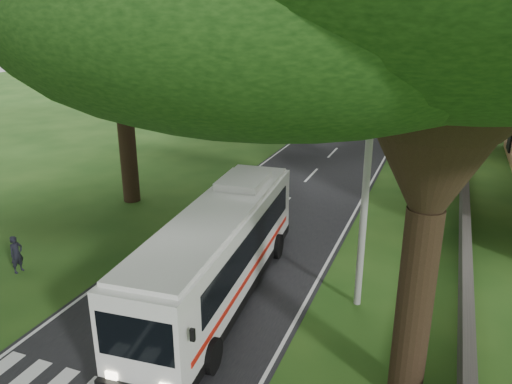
{
  "coord_description": "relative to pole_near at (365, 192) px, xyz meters",
  "views": [
    {
      "loc": [
        7.74,
        -9.55,
        9.54
      ],
      "look_at": [
        0.14,
        9.93,
        2.2
      ],
      "focal_mm": 35.0,
      "sensor_mm": 36.0,
      "label": 1
    }
  ],
  "objects": [
    {
      "name": "pole_far",
      "position": [
        0.0,
        40.0,
        0.0
      ],
      "size": [
        1.6,
        0.24,
        8.0
      ],
      "color": "gray",
      "rests_on": "ground"
    },
    {
      "name": "distant_car_b",
      "position": [
        -7.11,
        49.63,
        -3.56
      ],
      "size": [
        1.26,
        3.59,
        1.18
      ],
      "primitive_type": "imported",
      "rotation": [
        0.0,
        0.0,
        0.0
      ],
      "color": "#262352",
      "rests_on": "road"
    },
    {
      "name": "pole_mid",
      "position": [
        0.0,
        20.0,
        0.0
      ],
      "size": [
        1.6,
        0.24,
        8.0
      ],
      "color": "gray",
      "rests_on": "ground"
    },
    {
      "name": "property_wall",
      "position": [
        3.5,
        18.0,
        -3.58
      ],
      "size": [
        0.35,
        50.0,
        1.2
      ],
      "primitive_type": "cube",
      "color": "#383533",
      "rests_on": "ground"
    },
    {
      "name": "tree_r_far",
      "position": [
        3.0,
        50.0,
        6.52
      ],
      "size": [
        12.59,
        12.59,
        13.55
      ],
      "color": "black",
      "rests_on": "ground"
    },
    {
      "name": "pole_near",
      "position": [
        0.0,
        0.0,
        0.0
      ],
      "size": [
        1.6,
        0.24,
        8.0
      ],
      "color": "gray",
      "rests_on": "ground"
    },
    {
      "name": "distant_car_a",
      "position": [
        -6.72,
        30.25,
        -3.39
      ],
      "size": [
        2.12,
        4.57,
        1.52
      ],
      "primitive_type": "imported",
      "rotation": [
        0.0,
        0.0,
        3.22
      ],
      "color": "#B6B6BB",
      "rests_on": "road"
    },
    {
      "name": "ground",
      "position": [
        -5.5,
        -6.0,
        -4.18
      ],
      "size": [
        140.0,
        140.0,
        0.0
      ],
      "primitive_type": "plane",
      "color": "#193F12",
      "rests_on": "ground"
    },
    {
      "name": "coach_bus",
      "position": [
        -4.7,
        -1.32,
        -2.36
      ],
      "size": [
        3.39,
        11.63,
        3.38
      ],
      "rotation": [
        0.0,
        0.0,
        0.08
      ],
      "color": "white",
      "rests_on": "ground"
    },
    {
      "name": "road",
      "position": [
        -5.5,
        19.0,
        -4.17
      ],
      "size": [
        8.0,
        120.0,
        0.04
      ],
      "primitive_type": "cube",
      "color": "black",
      "rests_on": "ground"
    },
    {
      "name": "pedestrian",
      "position": [
        -12.92,
        -2.54,
        -3.42
      ],
      "size": [
        0.42,
        0.59,
        1.52
      ],
      "primitive_type": "imported",
      "rotation": [
        0.0,
        0.0,
        1.47
      ],
      "color": "black",
      "rests_on": "ground"
    }
  ]
}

